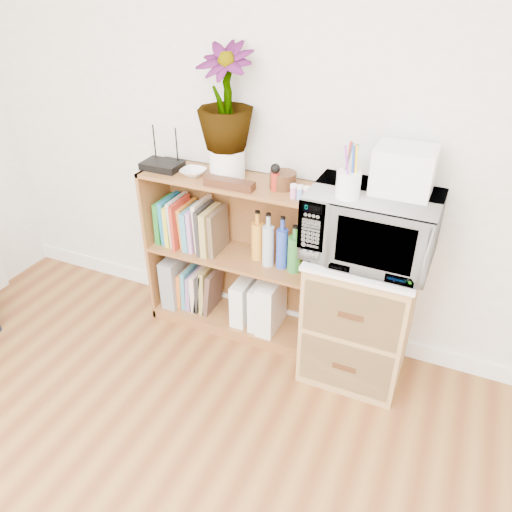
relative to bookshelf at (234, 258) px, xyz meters
The scene contains 21 objects.
skirting_board 0.57m from the bookshelf, 21.80° to the left, with size 4.00×0.02×0.10m, color white.
bookshelf is the anchor object (origin of this frame).
wicker_unit 0.76m from the bookshelf, ahead, with size 0.50×0.45×0.70m, color #9E7542.
microwave 0.86m from the bookshelf, ahead, with size 0.58×0.39×0.32m, color silver.
pen_cup 0.91m from the bookshelf, 14.69° to the right, with size 0.11×0.11×0.12m, color white.
small_appliance 1.08m from the bookshelf, ahead, with size 0.26×0.21×0.20m, color white.
router 0.64m from the bookshelf, behind, with size 0.21×0.14×0.04m, color black.
white_bowl 0.53m from the bookshelf, behind, with size 0.13×0.13×0.03m, color silver.
plant_pot 0.55m from the bookshelf, 149.02° to the left, with size 0.18×0.18×0.15m, color white.
potted_plant 0.88m from the bookshelf, 149.02° to the left, with size 0.28×0.28×0.50m, color #3F7930.
trinket_box 0.51m from the bookshelf, 69.57° to the right, with size 0.26×0.07×0.04m, color #341C0E.
kokeshi_doll 0.58m from the bookshelf, ahead, with size 0.04×0.04×0.09m, color #A22014.
wooden_bowl 0.58m from the bookshelf, ahead, with size 0.13×0.13×0.08m, color #3A1B10.
paint_jars 0.65m from the bookshelf, 12.57° to the right, with size 0.11×0.04×0.06m, color pink.
file_box 0.47m from the bookshelf, behind, with size 0.09×0.25×0.31m, color gray.
magazine_holder_left 0.28m from the bookshelf, ahead, with size 0.09×0.22×0.27m, color white.
magazine_holder_mid 0.32m from the bookshelf, ahead, with size 0.09×0.22×0.28m, color white.
magazine_holder_right 0.34m from the bookshelf, ahead, with size 0.10×0.25×0.32m, color silver.
cookbooks 0.31m from the bookshelf, behind, with size 0.39×0.20×0.29m.
liquor_bottles 0.34m from the bookshelf, ahead, with size 0.38×0.07×0.30m.
lower_books 0.36m from the bookshelf, behind, with size 0.25×0.19×0.30m.
Camera 1 is at (0.74, -0.04, 1.95)m, focal length 35.00 mm.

